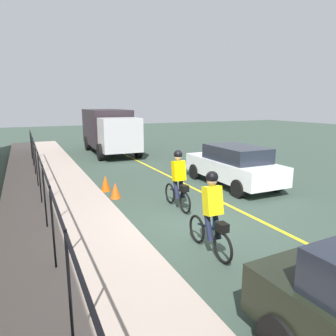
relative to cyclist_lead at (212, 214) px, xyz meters
name	(u,v)px	position (x,y,z in m)	size (l,w,h in m)	color
ground_plane	(198,222)	(1.69, -0.68, -0.91)	(80.00, 80.00, 0.00)	#324339
lane_line_centre	(245,213)	(1.69, -2.28, -0.91)	(36.00, 0.12, 0.01)	yellow
sidewalk	(70,242)	(1.69, 2.72, -0.84)	(40.00, 3.20, 0.15)	#A09085
iron_fence	(43,180)	(2.69, 3.12, 0.45)	(21.69, 0.04, 1.60)	black
cyclist_lead	(212,214)	(0.00, 0.00, 0.00)	(1.71, 0.36, 1.83)	black
cyclist_follow	(178,180)	(2.89, -0.68, 0.00)	(1.71, 0.36, 1.83)	black
patrol_sedan	(234,165)	(4.48, -3.93, -0.09)	(4.40, 1.93, 1.58)	white
box_truck_background	(109,129)	(14.56, -1.60, 0.64)	(6.76, 2.67, 2.78)	#282025
traffic_cone_near	(115,190)	(4.78, 0.77, -0.64)	(0.36, 0.36, 0.54)	#FA5312
traffic_cone_far	(105,183)	(5.80, 0.86, -0.62)	(0.36, 0.36, 0.58)	#F8500B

